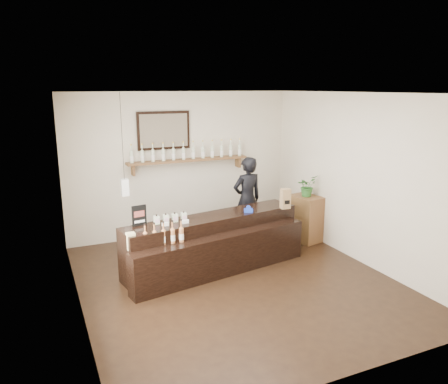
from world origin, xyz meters
name	(u,v)px	position (x,y,z in m)	size (l,w,h in m)	color
ground	(236,281)	(0.00, 0.00, 0.00)	(5.00, 5.00, 0.00)	black
room_shell	(237,171)	(0.00, 0.00, 1.70)	(5.00, 5.00, 5.00)	beige
back_wall_decor	(176,148)	(-0.15, 2.37, 1.76)	(2.66, 0.96, 1.69)	brown
counter	(215,245)	(-0.09, 0.59, 0.40)	(3.11, 1.34, 1.00)	black
promo_sign	(139,216)	(-1.29, 0.68, 1.01)	(0.23, 0.05, 0.32)	black
paper_bag	(285,199)	(1.22, 0.61, 1.03)	(0.17, 0.13, 0.34)	#A17F4E
tape_dispenser	(248,210)	(0.53, 0.64, 0.90)	(0.15, 0.10, 0.12)	#1A3BBB
side_cabinet	(305,218)	(2.00, 1.11, 0.44)	(0.55, 0.68, 0.87)	brown
potted_plant	(307,186)	(2.00, 1.11, 1.07)	(0.36, 0.31, 0.40)	#2E6629
shopkeeper	(247,194)	(0.97, 1.55, 0.92)	(0.67, 0.44, 1.84)	black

